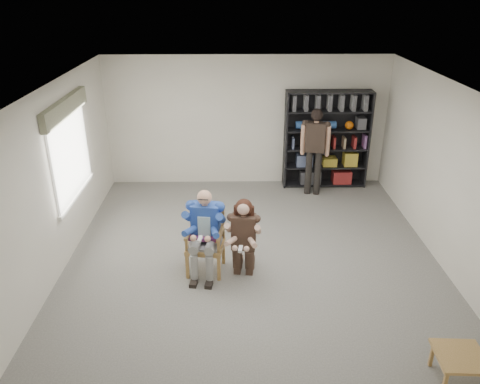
{
  "coord_description": "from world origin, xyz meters",
  "views": [
    {
      "loc": [
        -0.32,
        -6.27,
        4.16
      ],
      "look_at": [
        -0.2,
        0.6,
        1.05
      ],
      "focal_mm": 35.0,
      "sensor_mm": 36.0,
      "label": 1
    }
  ],
  "objects_px": {
    "kneeling_woman": "(243,239)",
    "side_table": "(458,368)",
    "armchair": "(205,241)",
    "bookshelf": "(326,140)",
    "seated_man": "(205,232)",
    "standing_man": "(314,153)"
  },
  "relations": [
    {
      "from": "seated_man",
      "to": "standing_man",
      "type": "distance_m",
      "value": 3.59
    },
    {
      "from": "standing_man",
      "to": "seated_man",
      "type": "bearing_deg",
      "value": -113.6
    },
    {
      "from": "standing_man",
      "to": "armchair",
      "type": "bearing_deg",
      "value": -113.6
    },
    {
      "from": "seated_man",
      "to": "side_table",
      "type": "xyz_separation_m",
      "value": [
        2.95,
        -2.27,
        -0.5
      ]
    },
    {
      "from": "armchair",
      "to": "kneeling_woman",
      "type": "xyz_separation_m",
      "value": [
        0.58,
        -0.12,
        0.1
      ]
    },
    {
      "from": "seated_man",
      "to": "kneeling_woman",
      "type": "distance_m",
      "value": 0.6
    },
    {
      "from": "seated_man",
      "to": "standing_man",
      "type": "relative_size",
      "value": 0.75
    },
    {
      "from": "kneeling_woman",
      "to": "seated_man",
      "type": "bearing_deg",
      "value": 176.08
    },
    {
      "from": "seated_man",
      "to": "bookshelf",
      "type": "xyz_separation_m",
      "value": [
        2.44,
        3.35,
        0.36
      ]
    },
    {
      "from": "bookshelf",
      "to": "side_table",
      "type": "bearing_deg",
      "value": -84.87
    },
    {
      "from": "kneeling_woman",
      "to": "side_table",
      "type": "relative_size",
      "value": 2.35
    },
    {
      "from": "kneeling_woman",
      "to": "armchair",
      "type": "bearing_deg",
      "value": 176.08
    },
    {
      "from": "kneeling_woman",
      "to": "side_table",
      "type": "bearing_deg",
      "value": -34.44
    },
    {
      "from": "kneeling_woman",
      "to": "side_table",
      "type": "xyz_separation_m",
      "value": [
        2.37,
        -2.15,
        -0.44
      ]
    },
    {
      "from": "armchair",
      "to": "kneeling_woman",
      "type": "height_order",
      "value": "kneeling_woman"
    },
    {
      "from": "kneeling_woman",
      "to": "bookshelf",
      "type": "distance_m",
      "value": 3.96
    },
    {
      "from": "armchair",
      "to": "side_table",
      "type": "distance_m",
      "value": 3.73
    },
    {
      "from": "armchair",
      "to": "bookshelf",
      "type": "relative_size",
      "value": 0.5
    },
    {
      "from": "kneeling_woman",
      "to": "bookshelf",
      "type": "xyz_separation_m",
      "value": [
        1.86,
        3.47,
        0.42
      ]
    },
    {
      "from": "armchair",
      "to": "bookshelf",
      "type": "xyz_separation_m",
      "value": [
        2.44,
        3.35,
        0.52
      ]
    },
    {
      "from": "armchair",
      "to": "kneeling_woman",
      "type": "bearing_deg",
      "value": -3.92
    },
    {
      "from": "kneeling_woman",
      "to": "side_table",
      "type": "height_order",
      "value": "kneeling_woman"
    }
  ]
}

